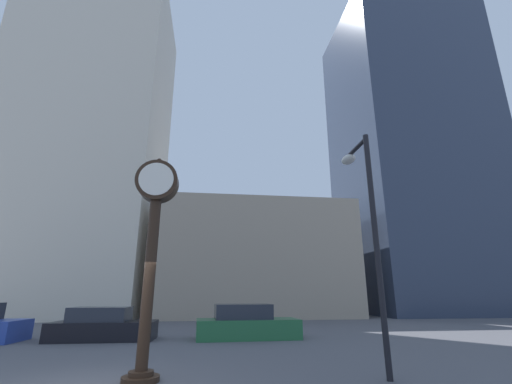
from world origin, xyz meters
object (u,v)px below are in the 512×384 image
street_clock (153,232)px  street_lamp_right (366,209)px  car_black (103,326)px  car_green (246,324)px

street_clock → street_lamp_right: (5.31, -0.19, 0.69)m
car_black → street_lamp_right: (8.17, -7.42, 3.37)m
car_black → street_lamp_right: bearing=-41.7°
street_clock → car_green: 8.02m
car_black → street_lamp_right: size_ratio=0.70×
car_black → car_green: 5.84m
car_green → street_lamp_right: size_ratio=0.75×
street_lamp_right → car_black: bearing=137.8°
car_black → car_green: bearing=-1.9°
car_green → street_lamp_right: street_lamp_right is taller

